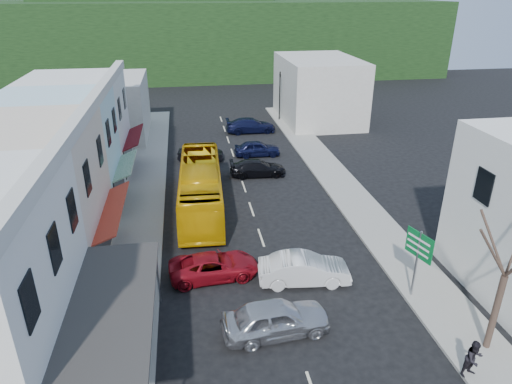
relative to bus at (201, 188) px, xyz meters
name	(u,v)px	position (x,y,z in m)	size (l,w,h in m)	color
ground	(274,274)	(3.41, -8.71, -1.55)	(120.00, 120.00, 0.00)	black
sidewalk_left	(143,203)	(-4.09, 1.29, -1.48)	(3.00, 52.00, 0.15)	gray
sidewalk_right	(345,190)	(10.91, 1.29, -1.48)	(3.00, 52.00, 0.15)	gray
shopfront_row	(40,184)	(-9.08, -3.71, 2.45)	(8.25, 30.00, 8.00)	silver
distant_block_left	(106,108)	(-8.59, 18.29, 1.45)	(8.00, 10.00, 6.00)	#B7B2A8
distant_block_right	(318,90)	(14.41, 21.29, 1.95)	(8.00, 12.00, 7.00)	#B7B2A8
hillside	(195,33)	(1.96, 56.38, 5.18)	(80.00, 26.00, 14.00)	black
bus	(201,188)	(0.00, 0.00, 0.00)	(2.50, 11.60, 3.10)	#E3A606
car_silver	(276,320)	(2.63, -13.20, -0.85)	(1.80, 4.40, 1.40)	#B9B8BE
car_white	(304,271)	(4.84, -9.62, -0.85)	(1.80, 4.40, 1.40)	silver
car_red	(214,265)	(0.25, -8.40, -0.85)	(1.90, 4.60, 1.40)	maroon
car_black_near	(258,168)	(4.85, 5.35, -0.85)	(1.84, 4.50, 1.40)	black
car_navy_mid	(257,148)	(5.57, 10.10, -0.85)	(1.80, 4.40, 1.40)	black
car_black_far	(201,153)	(0.41, 9.67, -0.85)	(1.80, 4.40, 1.40)	black
car_navy_far	(251,126)	(6.08, 17.52, -0.85)	(1.84, 4.50, 1.40)	black
pedestrian_left	(149,267)	(-3.09, -8.46, -0.55)	(0.60, 0.40, 1.70)	black
pedestrian_right	(474,358)	(9.71, -16.91, -0.55)	(0.70, 0.44, 1.70)	black
direction_sign	(416,265)	(9.81, -11.70, 0.31)	(0.66, 1.66, 3.72)	#065F27
street_tree	(505,276)	(11.32, -15.58, 2.17)	(3.07, 3.07, 7.44)	#38271F
traffic_signal	(280,97)	(10.01, 21.61, 1.23)	(0.84, 1.22, 5.56)	black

